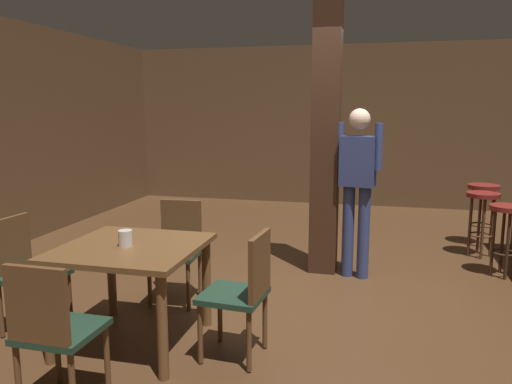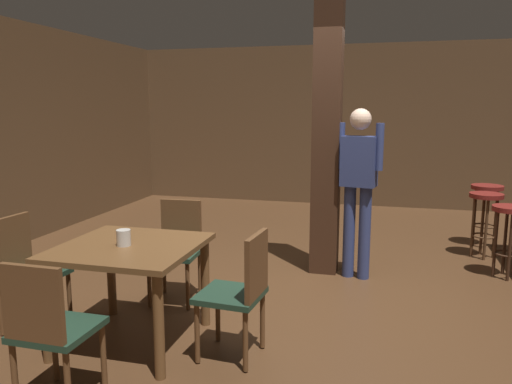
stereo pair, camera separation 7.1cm
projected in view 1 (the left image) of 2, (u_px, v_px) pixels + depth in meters
ground_plane at (322, 293)px, 4.70m from camera, size 10.80×10.80×0.00m
wall_back at (352, 126)px, 8.77m from camera, size 8.00×0.10×2.80m
pillar at (326, 140)px, 5.14m from camera, size 0.28×0.28×2.80m
dining_table at (132, 261)px, 3.61m from camera, size 0.98×0.98×0.75m
chair_east at (244, 289)px, 3.41m from camera, size 0.45×0.45×0.89m
chair_west at (25, 268)px, 3.85m from camera, size 0.44×0.44×0.89m
chair_south at (53, 327)px, 2.81m from camera, size 0.43×0.43×0.89m
chair_north at (178, 245)px, 4.48m from camera, size 0.45×0.45×0.89m
napkin_cup at (125, 238)px, 3.56m from camera, size 0.10×0.10×0.12m
standing_person at (358, 181)px, 5.00m from camera, size 0.47×0.26×1.72m
bar_stool_near at (507, 223)px, 5.09m from camera, size 0.35×0.35×0.75m
bar_stool_mid at (482, 208)px, 5.78m from camera, size 0.37×0.37×0.76m
bar_stool_far at (483, 199)px, 6.24m from camera, size 0.38×0.38×0.78m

